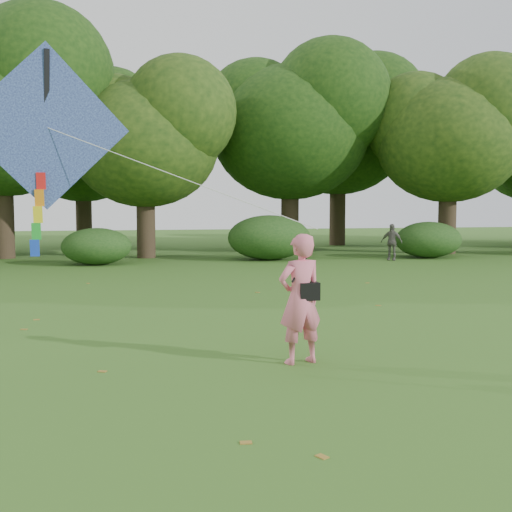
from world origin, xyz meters
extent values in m
plane|color=#265114|center=(0.00, 0.00, 0.00)|extent=(100.00, 100.00, 0.00)
imported|color=#DE6880|center=(-0.53, 0.77, 0.96)|extent=(0.79, 0.62, 1.92)
imported|color=#65615A|center=(7.93, 16.63, 0.76)|extent=(0.93, 0.83, 1.52)
cube|color=black|center=(-0.41, 0.74, 1.07)|extent=(0.30, 0.20, 0.26)
cylinder|color=black|center=(-0.53, 0.73, 1.44)|extent=(0.33, 0.14, 0.47)
cube|color=#2637A8|center=(-4.19, 2.22, 3.53)|extent=(2.51, 0.54, 2.54)
cube|color=black|center=(-4.19, 2.25, 3.53)|extent=(0.20, 0.41, 2.32)
cylinder|color=white|center=(-2.23, 1.47, 2.75)|extent=(3.92, 1.51, 1.56)
cube|color=red|center=(-4.29, 2.24, 2.70)|extent=(0.14, 0.06, 0.26)
cube|color=orange|center=(-4.32, 2.24, 2.44)|extent=(0.14, 0.06, 0.26)
cube|color=yellow|center=(-4.35, 2.24, 2.18)|extent=(0.14, 0.06, 0.26)
cube|color=green|center=(-4.38, 2.24, 1.92)|extent=(0.14, 0.06, 0.26)
cube|color=blue|center=(-4.41, 2.24, 1.66)|extent=(0.14, 0.06, 0.26)
cylinder|color=#3A2D1E|center=(-8.00, 21.00, 1.92)|extent=(0.88, 0.88, 3.85)
ellipsoid|color=#1E3F11|center=(-8.00, 21.00, 6.05)|extent=(8.00, 8.00, 6.80)
cylinder|color=#3A2D1E|center=(-2.00, 20.00, 1.57)|extent=(0.80, 0.80, 3.15)
ellipsoid|color=#1E3F11|center=(-2.00, 20.00, 4.91)|extent=(6.40, 6.40, 5.44)
cylinder|color=#3A2D1E|center=(5.00, 22.00, 1.84)|extent=(0.86, 0.86, 3.67)
ellipsoid|color=#1E3F11|center=(5.00, 22.00, 5.76)|extent=(7.60, 7.60, 6.46)
cylinder|color=#3A2D1E|center=(12.00, 19.50, 1.72)|extent=(0.83, 0.83, 3.43)
ellipsoid|color=#1E3F11|center=(12.00, 19.50, 5.30)|extent=(6.80, 6.80, 5.78)
cylinder|color=#3A2D1E|center=(-5.00, 27.50, 1.75)|extent=(0.84, 0.84, 3.50)
ellipsoid|color=#1E3F11|center=(-5.00, 27.50, 5.43)|extent=(7.00, 7.00, 5.95)
cylinder|color=#3A2D1E|center=(9.00, 26.50, 2.01)|extent=(0.90, 0.90, 4.02)
ellipsoid|color=#1E3F11|center=(9.00, 26.50, 6.17)|extent=(7.80, 7.80, 6.63)
ellipsoid|color=#264919|center=(-4.00, 17.10, 0.71)|extent=(2.66, 2.09, 1.42)
ellipsoid|color=#264919|center=(3.00, 17.90, 0.94)|extent=(3.50, 2.75, 1.88)
ellipsoid|color=#264919|center=(10.00, 17.40, 0.79)|extent=(2.94, 2.31, 1.58)
cube|color=olive|center=(-1.92, -2.18, 0.00)|extent=(0.13, 0.09, 0.01)
cube|color=olive|center=(-1.30, -2.67, 0.00)|extent=(0.13, 0.14, 0.01)
cube|color=olive|center=(0.44, 8.27, 0.00)|extent=(0.14, 0.14, 0.01)
cube|color=olive|center=(-3.38, 0.87, 0.00)|extent=(0.14, 0.12, 0.01)
cube|color=olive|center=(2.37, 11.58, 0.00)|extent=(0.14, 0.13, 0.01)
cube|color=olive|center=(2.71, 5.55, 0.00)|extent=(0.14, 0.14, 0.01)
cube|color=olive|center=(-4.90, 4.28, 0.00)|extent=(0.14, 0.11, 0.01)
cube|color=olive|center=(4.06, 9.59, 0.00)|extent=(0.13, 0.10, 0.01)
cube|color=olive|center=(-4.05, 11.20, 0.00)|extent=(0.12, 0.14, 0.01)
cube|color=olive|center=(-4.79, 5.29, 0.00)|extent=(0.12, 0.08, 0.01)
camera|label=1|loc=(-3.10, -8.21, 2.35)|focal=45.00mm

